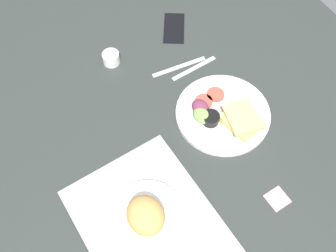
% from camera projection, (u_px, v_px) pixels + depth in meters
% --- Properties ---
extents(ground_plane, '(1.90, 1.50, 0.03)m').
position_uv_depth(ground_plane, '(180.00, 136.00, 1.20)').
color(ground_plane, '#282D2B').
extents(serving_tray, '(0.47, 0.36, 0.02)m').
position_uv_depth(serving_tray, '(153.00, 229.00, 1.03)').
color(serving_tray, '#9EA0A3').
rests_on(serving_tray, ground_plane).
extents(bread_plate_near, '(0.21, 0.21, 0.09)m').
position_uv_depth(bread_plate_near, '(146.00, 216.00, 1.01)').
color(bread_plate_near, white).
rests_on(bread_plate_near, serving_tray).
extents(plate_with_salad, '(0.29, 0.29, 0.05)m').
position_uv_depth(plate_with_salad, '(223.00, 114.00, 1.21)').
color(plate_with_salad, white).
rests_on(plate_with_salad, ground_plane).
extents(espresso_cup, '(0.06, 0.06, 0.04)m').
position_uv_depth(espresso_cup, '(111.00, 58.00, 1.32)').
color(espresso_cup, silver).
rests_on(espresso_cup, ground_plane).
extents(fork, '(0.03, 0.17, 0.01)m').
position_uv_depth(fork, '(194.00, 68.00, 1.32)').
color(fork, '#B7B7BC').
rests_on(fork, ground_plane).
extents(knife, '(0.03, 0.19, 0.01)m').
position_uv_depth(knife, '(179.00, 67.00, 1.32)').
color(knife, '#B7B7BC').
rests_on(knife, ground_plane).
extents(cell_phone, '(0.16, 0.14, 0.01)m').
position_uv_depth(cell_phone, '(174.00, 28.00, 1.41)').
color(cell_phone, black).
rests_on(cell_phone, ground_plane).
extents(sticky_note, '(0.06, 0.06, 0.00)m').
position_uv_depth(sticky_note, '(277.00, 199.00, 1.08)').
color(sticky_note, pink).
rests_on(sticky_note, ground_plane).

